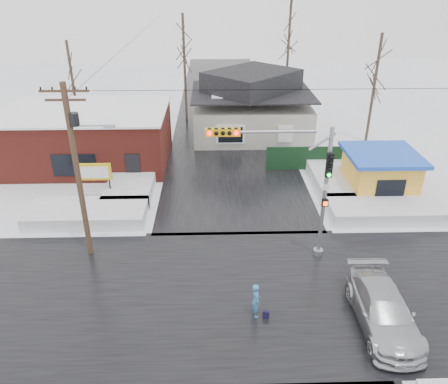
{
  "coord_description": "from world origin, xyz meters",
  "views": [
    {
      "loc": [
        -1.47,
        -15.85,
        13.34
      ],
      "look_at": [
        -0.9,
        4.48,
        3.0
      ],
      "focal_mm": 35.0,
      "sensor_mm": 36.0,
      "label": 1
    }
  ],
  "objects_px": {
    "marquee_sign": "(94,173)",
    "pedestrian": "(256,301)",
    "utility_pole": "(78,164)",
    "kiosk": "(380,173)",
    "car": "(383,310)",
    "traffic_signal": "(295,177)"
  },
  "relations": [
    {
      "from": "car",
      "to": "marquee_sign",
      "type": "bearing_deg",
      "value": 142.27
    },
    {
      "from": "marquee_sign",
      "to": "car",
      "type": "bearing_deg",
      "value": -38.71
    },
    {
      "from": "marquee_sign",
      "to": "utility_pole",
      "type": "bearing_deg",
      "value": -79.87
    },
    {
      "from": "marquee_sign",
      "to": "pedestrian",
      "type": "distance_m",
      "value": 14.4
    },
    {
      "from": "car",
      "to": "pedestrian",
      "type": "bearing_deg",
      "value": 173.42
    },
    {
      "from": "traffic_signal",
      "to": "car",
      "type": "height_order",
      "value": "traffic_signal"
    },
    {
      "from": "marquee_sign",
      "to": "car",
      "type": "height_order",
      "value": "marquee_sign"
    },
    {
      "from": "marquee_sign",
      "to": "kiosk",
      "type": "xyz_separation_m",
      "value": [
        18.5,
        0.5,
        -0.46
      ]
    },
    {
      "from": "marquee_sign",
      "to": "car",
      "type": "relative_size",
      "value": 0.48
    },
    {
      "from": "kiosk",
      "to": "car",
      "type": "xyz_separation_m",
      "value": [
        -3.97,
        -12.14,
        -0.69
      ]
    },
    {
      "from": "pedestrian",
      "to": "car",
      "type": "xyz_separation_m",
      "value": [
        5.23,
        -0.69,
        -0.04
      ]
    },
    {
      "from": "pedestrian",
      "to": "car",
      "type": "bearing_deg",
      "value": -105.51
    },
    {
      "from": "kiosk",
      "to": "car",
      "type": "bearing_deg",
      "value": -108.11
    },
    {
      "from": "kiosk",
      "to": "marquee_sign",
      "type": "bearing_deg",
      "value": -178.45
    },
    {
      "from": "marquee_sign",
      "to": "pedestrian",
      "type": "bearing_deg",
      "value": -49.67
    },
    {
      "from": "traffic_signal",
      "to": "kiosk",
      "type": "bearing_deg",
      "value": 44.84
    },
    {
      "from": "utility_pole",
      "to": "marquee_sign",
      "type": "relative_size",
      "value": 3.53
    },
    {
      "from": "utility_pole",
      "to": "traffic_signal",
      "type": "bearing_deg",
      "value": -2.95
    },
    {
      "from": "utility_pole",
      "to": "pedestrian",
      "type": "xyz_separation_m",
      "value": [
        8.22,
        -4.96,
        -4.3
      ]
    },
    {
      "from": "marquee_sign",
      "to": "kiosk",
      "type": "bearing_deg",
      "value": 1.55
    },
    {
      "from": "kiosk",
      "to": "pedestrian",
      "type": "height_order",
      "value": "kiosk"
    },
    {
      "from": "marquee_sign",
      "to": "car",
      "type": "xyz_separation_m",
      "value": [
        14.53,
        -11.64,
        -1.15
      ]
    }
  ]
}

